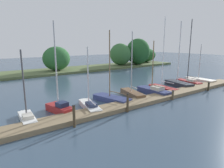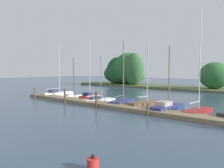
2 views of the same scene
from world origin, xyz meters
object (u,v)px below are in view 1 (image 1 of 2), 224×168
(sailboat_8, at_px, (178,83))
(mooring_piling_1, at_px, (74,116))
(sailboat_5, at_px, (132,93))
(sailboat_9, at_px, (188,81))
(sailboat_6, at_px, (153,90))
(sailboat_1, at_px, (27,116))
(sailboat_10, at_px, (199,80))
(mooring_piling_4, at_px, (209,86))
(mooring_piling_2, at_px, (128,103))
(sailboat_4, at_px, (111,98))
(sailboat_3, at_px, (89,105))
(sailboat_2, at_px, (59,106))
(sailboat_7, at_px, (162,87))
(mooring_piling_3, at_px, (173,95))

(sailboat_8, distance_m, mooring_piling_1, 16.75)
(sailboat_5, xyz_separation_m, sailboat_8, (8.13, 0.22, 0.04))
(sailboat_9, bearing_deg, sailboat_6, 107.23)
(sailboat_1, height_order, sailboat_10, sailboat_10)
(sailboat_9, height_order, mooring_piling_4, sailboat_9)
(sailboat_5, relative_size, mooring_piling_1, 4.34)
(sailboat_5, height_order, sailboat_9, sailboat_9)
(sailboat_9, relative_size, sailboat_10, 1.61)
(sailboat_5, relative_size, sailboat_8, 0.81)
(sailboat_1, xyz_separation_m, mooring_piling_2, (6.98, -2.85, 0.44))
(sailboat_4, bearing_deg, mooring_piling_2, 155.42)
(sailboat_4, distance_m, sailboat_6, 5.38)
(sailboat_3, relative_size, mooring_piling_1, 3.41)
(sailboat_2, relative_size, sailboat_5, 1.08)
(sailboat_2, relative_size, sailboat_3, 1.37)
(sailboat_2, xyz_separation_m, sailboat_5, (7.90, 0.16, -0.11))
(mooring_piling_2, bearing_deg, mooring_piling_1, -178.47)
(sailboat_6, distance_m, sailboat_7, 2.53)
(sailboat_1, bearing_deg, sailboat_2, -77.22)
(sailboat_3, bearing_deg, sailboat_1, 99.05)
(sailboat_2, xyz_separation_m, sailboat_3, (2.38, -0.68, -0.16))
(sailboat_1, xyz_separation_m, sailboat_6, (13.01, -0.10, 0.05))
(sailboat_10, distance_m, mooring_piling_4, 5.38)
(sailboat_6, distance_m, mooring_piling_3, 2.77)
(mooring_piling_3, bearing_deg, sailboat_3, 161.92)
(sailboat_3, bearing_deg, mooring_piling_4, -87.92)
(mooring_piling_2, height_order, mooring_piling_3, mooring_piling_2)
(sailboat_6, distance_m, sailboat_8, 5.63)
(mooring_piling_2, xyz_separation_m, mooring_piling_4, (12.25, -0.09, -0.25))
(sailboat_10, bearing_deg, mooring_piling_3, 110.84)
(sailboat_4, distance_m, mooring_piling_4, 12.06)
(mooring_piling_4, bearing_deg, sailboat_5, 158.41)
(sailboat_8, bearing_deg, sailboat_10, -78.66)
(sailboat_1, distance_m, mooring_piling_3, 13.08)
(mooring_piling_4, bearing_deg, sailboat_2, 168.75)
(mooring_piling_2, height_order, mooring_piling_4, mooring_piling_2)
(sailboat_8, bearing_deg, sailboat_9, -78.99)
(mooring_piling_4, bearing_deg, mooring_piling_2, 179.59)
(sailboat_8, bearing_deg, sailboat_5, 104.84)
(sailboat_9, distance_m, mooring_piling_4, 3.92)
(sailboat_9, relative_size, mooring_piling_1, 5.57)
(sailboat_10, bearing_deg, sailboat_4, 93.35)
(sailboat_2, distance_m, mooring_piling_3, 10.71)
(sailboat_2, relative_size, sailboat_4, 1.07)
(sailboat_5, distance_m, sailboat_10, 12.83)
(sailboat_2, relative_size, sailboat_8, 0.88)
(sailboat_2, relative_size, sailboat_9, 0.84)
(sailboat_7, xyz_separation_m, sailboat_8, (3.15, 0.11, 0.11))
(sailboat_4, bearing_deg, sailboat_5, -100.39)
(sailboat_7, xyz_separation_m, mooring_piling_2, (-8.45, -3.50, 0.48))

